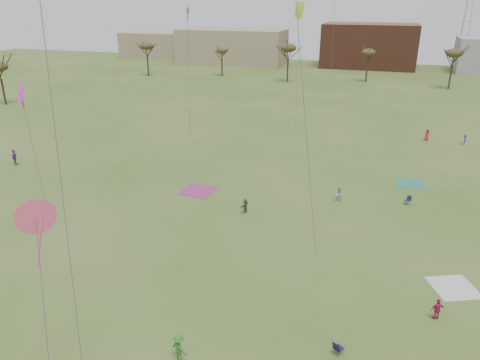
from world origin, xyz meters
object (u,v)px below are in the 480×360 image
(flyer_near_center, at_px, (179,348))
(spectator_fore_a, at_px, (437,309))
(camp_chair_right, at_px, (407,202))
(camp_chair_center, at_px, (338,350))

(flyer_near_center, distance_m, spectator_fore_a, 16.24)
(spectator_fore_a, bearing_deg, flyer_near_center, 6.58)
(spectator_fore_a, distance_m, camp_chair_right, 17.59)
(camp_chair_center, bearing_deg, spectator_fore_a, -103.10)
(flyer_near_center, height_order, camp_chair_right, flyer_near_center)
(camp_chair_center, bearing_deg, camp_chair_right, -65.47)
(camp_chair_center, xyz_separation_m, camp_chair_right, (4.37, 22.50, 0.00))
(spectator_fore_a, distance_m, camp_chair_center, 7.51)
(flyer_near_center, height_order, spectator_fore_a, flyer_near_center)
(spectator_fore_a, xyz_separation_m, camp_chair_center, (-5.63, -4.96, -0.48))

